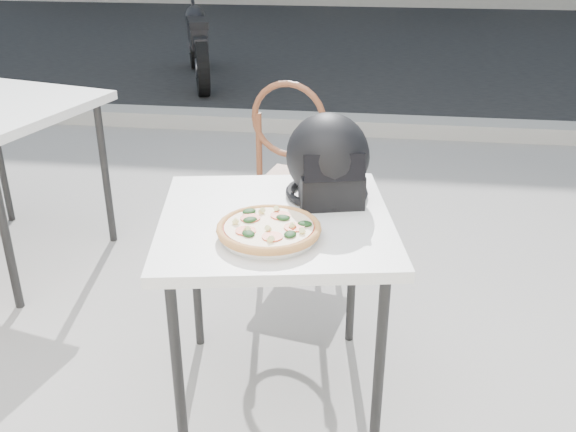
# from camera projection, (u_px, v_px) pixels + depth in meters

# --- Properties ---
(ground) EXTENTS (80.00, 80.00, 0.00)m
(ground) POSITION_uv_depth(u_px,v_px,m) (221.00, 361.00, 2.47)
(ground) COLOR gray
(ground) RESTS_ON ground
(street_asphalt) EXTENTS (30.00, 8.00, 0.00)m
(street_asphalt) POSITION_uv_depth(u_px,v_px,m) (339.00, 43.00, 8.76)
(street_asphalt) COLOR black
(street_asphalt) RESTS_ON ground
(curb) EXTENTS (30.00, 0.25, 0.12)m
(curb) POSITION_uv_depth(u_px,v_px,m) (307.00, 123.00, 5.14)
(curb) COLOR gray
(curb) RESTS_ON ground
(cafe_table_main) EXTENTS (0.85, 0.85, 0.69)m
(cafe_table_main) POSITION_uv_depth(u_px,v_px,m) (276.00, 234.00, 2.05)
(cafe_table_main) COLOR silver
(cafe_table_main) RESTS_ON ground
(plate) EXTENTS (0.34, 0.34, 0.02)m
(plate) POSITION_uv_depth(u_px,v_px,m) (269.00, 235.00, 1.89)
(plate) COLOR white
(plate) RESTS_ON cafe_table_main
(pizza) EXTENTS (0.37, 0.37, 0.04)m
(pizza) POSITION_uv_depth(u_px,v_px,m) (269.00, 228.00, 1.88)
(pizza) COLOR #CB8B4A
(pizza) RESTS_ON plate
(helmet) EXTENTS (0.34, 0.35, 0.29)m
(helmet) POSITION_uv_depth(u_px,v_px,m) (328.00, 162.00, 2.12)
(helmet) COLOR black
(helmet) RESTS_ON cafe_table_main
(cafe_chair_main) EXTENTS (0.42, 0.42, 0.93)m
(cafe_chair_main) POSITION_uv_depth(u_px,v_px,m) (295.00, 165.00, 2.96)
(cafe_chair_main) COLOR brown
(cafe_chair_main) RESTS_ON ground
(motorcycle) EXTENTS (0.70, 1.73, 0.89)m
(motorcycle) POSITION_uv_depth(u_px,v_px,m) (197.00, 43.00, 6.56)
(motorcycle) COLOR black
(motorcycle) RESTS_ON street_asphalt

